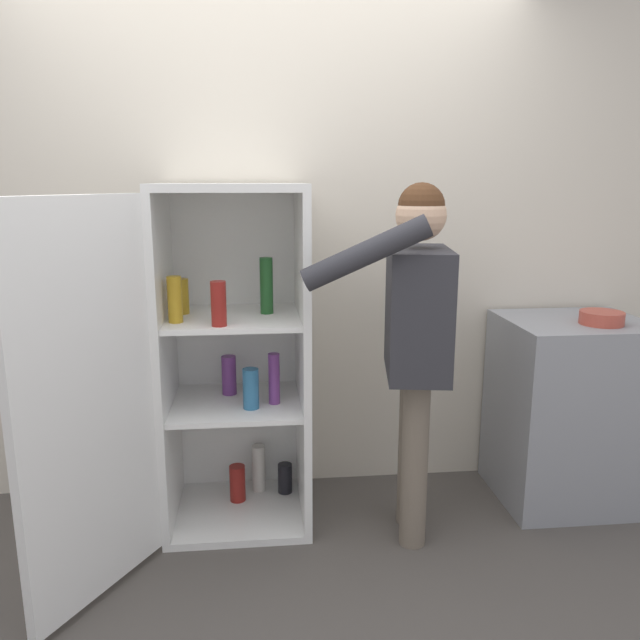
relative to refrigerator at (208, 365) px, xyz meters
name	(u,v)px	position (x,y,z in m)	size (l,w,h in m)	color
ground_plane	(280,593)	(0.29, -0.55, -0.78)	(12.00, 12.00, 0.00)	#4C4742
wall_back	(268,245)	(0.29, 0.43, 0.49)	(7.00, 0.06, 2.55)	beige
refrigerator	(208,365)	(0.00, 0.00, 0.00)	(1.04, 1.17, 1.58)	white
person	(415,323)	(0.90, -0.16, 0.21)	(0.68, 0.60, 1.58)	#726656
counter	(568,410)	(1.77, 0.09, -0.32)	(0.67, 0.59, 0.93)	gray
bowl	(602,318)	(1.83, -0.01, 0.18)	(0.20, 0.20, 0.06)	#B24738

